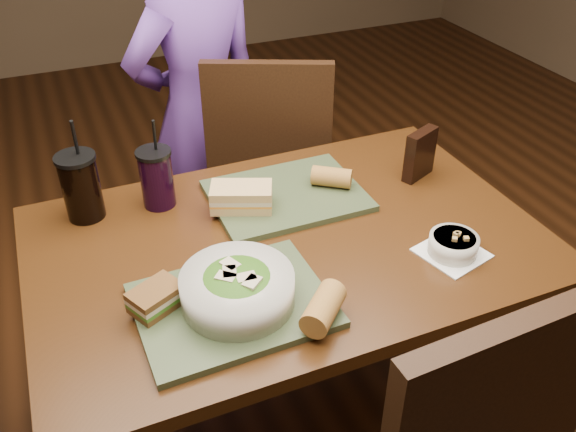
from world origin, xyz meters
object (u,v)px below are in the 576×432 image
object	(u,v)px
baguette_far	(332,177)
salad_bowl	(237,287)
tray_far	(287,196)
soup_bowl	(453,245)
sandwich_near	(156,298)
dining_table	(288,265)
tray_near	(233,305)
sandwich_far	(241,197)
cup_berry	(157,178)
baguette_near	(323,308)
chip_bag	(420,154)
chair_far	(259,168)
diner	(200,113)
cup_cola	(81,186)

from	to	relation	value
baguette_far	salad_bowl	bearing A→B (deg)	-138.58
tray_far	soup_bowl	bearing A→B (deg)	-54.31
salad_bowl	tray_far	bearing A→B (deg)	53.81
sandwich_near	baguette_far	world-z (taller)	baguette_far
dining_table	tray_near	distance (m)	0.30
sandwich_far	cup_berry	bearing A→B (deg)	146.64
baguette_near	sandwich_near	bearing A→B (deg)	151.32
chip_bag	sandwich_near	bearing A→B (deg)	174.53
tray_far	baguette_far	bearing A→B (deg)	-5.63
soup_bowl	baguette_far	xyz separation A→B (m)	(-0.15, 0.38, 0.02)
cup_berry	tray_near	bearing A→B (deg)	-83.64
tray_near	soup_bowl	xyz separation A→B (m)	(0.57, -0.02, 0.02)
chair_far	chip_bag	bearing A→B (deg)	-60.76
soup_bowl	baguette_far	world-z (taller)	baguette_far
chair_far	diner	xyz separation A→B (m)	(-0.17, 0.15, 0.18)
diner	baguette_near	size ratio (longest dim) A/B	11.77
salad_bowl	cup_cola	xyz separation A→B (m)	(-0.26, 0.50, 0.03)
diner	tray_far	xyz separation A→B (m)	(0.06, -0.66, 0.02)
sandwich_far	baguette_near	bearing A→B (deg)	-87.81
dining_table	sandwich_far	xyz separation A→B (m)	(-0.07, 0.16, 0.14)
soup_bowl	sandwich_far	world-z (taller)	sandwich_far
dining_table	salad_bowl	xyz separation A→B (m)	(-0.20, -0.19, 0.15)
dining_table	sandwich_far	distance (m)	0.22
cup_cola	chair_far	bearing A→B (deg)	30.88
soup_bowl	baguette_near	distance (m)	0.42
diner	soup_bowl	xyz separation A→B (m)	(0.35, -1.05, 0.04)
baguette_far	cup_cola	xyz separation A→B (m)	(-0.67, 0.14, 0.05)
diner	sandwich_far	bearing A→B (deg)	68.87
soup_bowl	sandwich_near	world-z (taller)	sandwich_near
sandwich_near	baguette_far	bearing A→B (deg)	28.02
chair_far	baguette_near	xyz separation A→B (m)	(-0.22, -1.00, 0.25)
chair_far	sandwich_near	size ratio (longest dim) A/B	7.51
diner	cup_berry	world-z (taller)	diner
tray_far	baguette_far	xyz separation A→B (m)	(0.13, -0.01, 0.04)
soup_bowl	baguette_far	size ratio (longest dim) A/B	1.60
dining_table	sandwich_near	distance (m)	0.42
chair_far	sandwich_near	distance (m)	1.02
sandwich_far	chip_bag	size ratio (longest dim) A/B	1.24
diner	soup_bowl	bearing A→B (deg)	93.52
chair_far	cup_berry	size ratio (longest dim) A/B	3.84
cup_berry	chip_bag	distance (m)	0.76
baguette_near	chip_bag	bearing A→B (deg)	40.56
sandwich_near	baguette_near	size ratio (longest dim) A/B	1.06
chair_far	baguette_far	bearing A→B (deg)	-86.38
tray_far	salad_bowl	distance (m)	0.46
baguette_near	chip_bag	size ratio (longest dim) A/B	0.84
dining_table	tray_near	world-z (taller)	tray_near
baguette_near	chair_far	bearing A→B (deg)	77.47
sandwich_far	dining_table	bearing A→B (deg)	-65.89
salad_bowl	baguette_near	size ratio (longest dim) A/B	2.00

